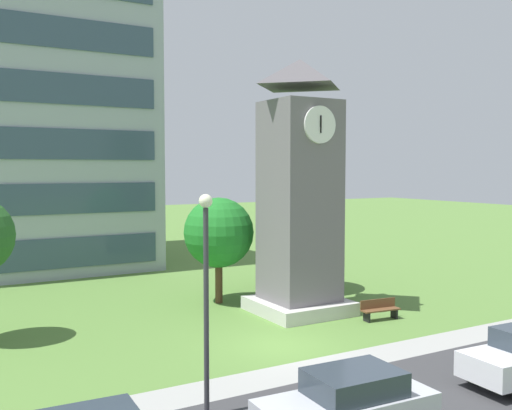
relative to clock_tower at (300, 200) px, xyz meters
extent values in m
plane|color=#567F38|center=(-3.39, -3.85, -5.15)|extent=(160.00, 160.00, 0.00)
cube|color=#9E9E99|center=(-3.39, -6.43, -5.15)|extent=(120.00, 1.60, 0.01)
cube|color=#384C60|center=(-10.39, 13.25, -3.55)|extent=(16.62, 0.10, 1.80)
cube|color=#384C60|center=(-10.39, 13.25, -0.35)|extent=(16.62, 0.10, 1.80)
cube|color=#384C60|center=(-10.39, 13.25, 2.85)|extent=(16.62, 0.10, 1.80)
cube|color=#384C60|center=(-10.39, 13.25, 6.05)|extent=(16.62, 0.10, 1.80)
cube|color=#384C60|center=(-10.39, 13.25, 9.25)|extent=(16.62, 0.10, 1.80)
cube|color=slate|center=(0.00, 0.00, -0.35)|extent=(2.92, 2.92, 9.60)
cube|color=beige|center=(0.00, 0.00, -4.85)|extent=(3.94, 3.94, 0.60)
pyramid|color=#555155|center=(0.00, 0.00, 5.68)|extent=(3.21, 3.21, 1.23)
cylinder|color=white|center=(0.00, -1.51, 3.29)|extent=(1.60, 0.12, 1.60)
cylinder|color=white|center=(1.51, 0.00, 3.29)|extent=(0.12, 1.60, 1.60)
cube|color=black|center=(0.00, -1.58, 3.44)|extent=(0.08, 0.05, 0.48)
cube|color=black|center=(0.00, -1.59, 3.29)|extent=(0.06, 0.03, 0.72)
cube|color=brown|center=(2.30, -2.91, -4.70)|extent=(1.84, 0.67, 0.06)
cube|color=brown|center=(2.32, -2.69, -4.47)|extent=(1.79, 0.24, 0.40)
cube|color=black|center=(1.59, -2.83, -4.93)|extent=(0.13, 0.44, 0.45)
cube|color=black|center=(3.02, -2.99, -4.93)|extent=(0.13, 0.44, 0.45)
cylinder|color=#333338|center=(-8.38, -8.01, -2.37)|extent=(0.14, 0.14, 5.56)
sphere|color=#F2EFCC|center=(-8.38, -8.01, 0.59)|extent=(0.36, 0.36, 0.36)
cylinder|color=#513823|center=(2.43, 3.94, -4.09)|extent=(0.40, 0.40, 2.13)
sphere|color=#376129|center=(2.43, 3.94, -1.53)|extent=(4.27, 4.27, 4.27)
cylinder|color=#513823|center=(-2.37, 3.49, -4.02)|extent=(0.36, 0.36, 2.27)
sphere|color=#1F7827|center=(-2.37, 3.49, -1.69)|extent=(3.41, 3.41, 3.41)
cube|color=#2D3842|center=(-5.80, -10.95, -3.76)|extent=(2.28, 1.69, 0.60)
cylinder|color=black|center=(-4.62, -10.11, -4.82)|extent=(0.67, 0.25, 0.66)
cylinder|color=black|center=(-0.16, -9.84, -4.82)|extent=(0.67, 0.25, 0.66)
camera|label=1|loc=(-14.70, -21.68, 1.43)|focal=40.59mm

